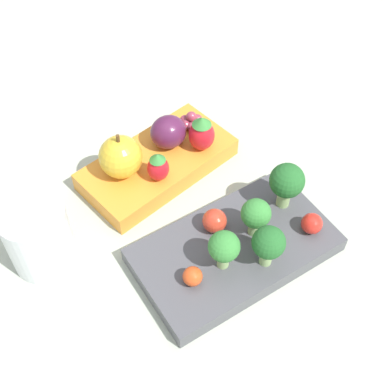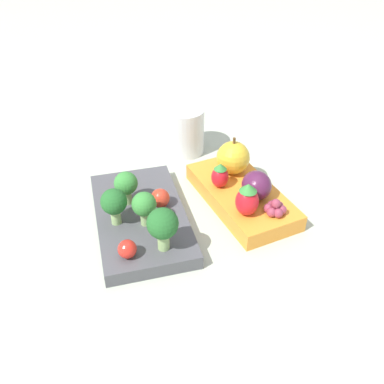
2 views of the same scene
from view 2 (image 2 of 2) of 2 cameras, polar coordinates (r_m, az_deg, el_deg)
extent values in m
plane|color=#ADB7A3|center=(0.63, 0.67, -2.61)|extent=(4.00, 4.00, 0.00)
cube|color=#4C4C51|center=(0.61, -6.90, -3.23)|extent=(0.22, 0.13, 0.02)
cube|color=orange|center=(0.64, 6.52, -0.39)|extent=(0.20, 0.12, 0.03)
cylinder|color=#93B770|center=(0.58, -10.12, -3.24)|extent=(0.01, 0.01, 0.02)
sphere|color=#236028|center=(0.56, -10.38, -1.26)|extent=(0.03, 0.03, 0.03)
cylinder|color=#93B770|center=(0.57, -6.26, -3.47)|extent=(0.01, 0.01, 0.02)
sphere|color=#388438|center=(0.56, -6.42, -1.61)|extent=(0.03, 0.03, 0.03)
cylinder|color=#93B770|center=(0.61, -8.61, -0.68)|extent=(0.01, 0.01, 0.02)
sphere|color=#388438|center=(0.60, -8.81, 1.15)|extent=(0.03, 0.03, 0.03)
cylinder|color=#93B770|center=(0.53, -3.82, -6.53)|extent=(0.01, 0.01, 0.02)
sphere|color=#236028|center=(0.52, -3.94, -4.21)|extent=(0.04, 0.04, 0.04)
sphere|color=red|center=(0.60, -4.27, -0.81)|extent=(0.03, 0.03, 0.03)
sphere|color=red|center=(0.53, -8.63, -7.53)|extent=(0.02, 0.02, 0.02)
sphere|color=#DB4C1E|center=(0.64, -9.11, 1.30)|extent=(0.02, 0.02, 0.02)
sphere|color=gold|center=(0.66, 5.50, 4.56)|extent=(0.05, 0.05, 0.05)
cylinder|color=brown|center=(0.64, 5.65, 6.75)|extent=(0.00, 0.00, 0.01)
ellipsoid|color=red|center=(0.63, 3.73, 2.00)|extent=(0.03, 0.03, 0.03)
cone|color=#388438|center=(0.62, 3.80, 3.42)|extent=(0.02, 0.02, 0.01)
ellipsoid|color=red|center=(0.58, 7.34, -1.26)|extent=(0.03, 0.03, 0.04)
cone|color=#388438|center=(0.56, 7.52, 0.59)|extent=(0.02, 0.02, 0.01)
ellipsoid|color=#511E42|center=(0.61, 8.60, 0.88)|extent=(0.05, 0.04, 0.04)
sphere|color=#93384C|center=(0.60, 10.63, -1.74)|extent=(0.01, 0.01, 0.01)
sphere|color=#93384C|center=(0.59, 10.15, -2.14)|extent=(0.01, 0.01, 0.01)
sphere|color=#93384C|center=(0.58, 10.54, -2.67)|extent=(0.01, 0.01, 0.01)
sphere|color=#93384C|center=(0.59, 11.42, -2.78)|extent=(0.01, 0.01, 0.01)
sphere|color=#93384C|center=(0.59, 11.89, -2.36)|extent=(0.01, 0.01, 0.01)
sphere|color=#93384C|center=(0.60, 11.49, -1.84)|extent=(0.01, 0.01, 0.01)
sphere|color=#93384C|center=(0.59, 11.13, -1.53)|extent=(0.01, 0.01, 0.01)
cylinder|color=silver|center=(0.75, -1.04, 8.17)|extent=(0.07, 0.07, 0.08)
camera|label=1|loc=(0.71, -40.91, 38.42)|focal=50.00mm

